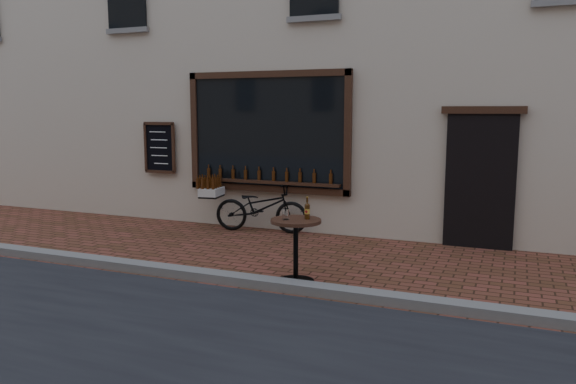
% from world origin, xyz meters
% --- Properties ---
extents(ground, '(90.00, 90.00, 0.00)m').
position_xyz_m(ground, '(0.00, 0.00, 0.00)').
color(ground, '#522E1A').
rests_on(ground, ground).
extents(kerb, '(90.00, 0.25, 0.12)m').
position_xyz_m(kerb, '(0.00, 0.20, 0.06)').
color(kerb, slate).
rests_on(kerb, ground).
extents(cargo_bicycle, '(2.13, 0.87, 0.99)m').
position_xyz_m(cargo_bicycle, '(-1.96, 3.19, 0.48)').
color(cargo_bicycle, black).
rests_on(cargo_bicycle, ground).
extents(bistro_table, '(0.66, 0.66, 1.14)m').
position_xyz_m(bistro_table, '(-0.18, 0.54, 0.61)').
color(bistro_table, black).
rests_on(bistro_table, ground).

